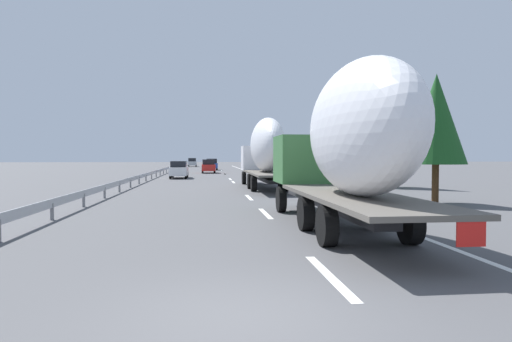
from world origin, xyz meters
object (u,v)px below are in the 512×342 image
(car_white_van, at_px, (179,169))
(car_silver_hatch, at_px, (192,162))
(truck_lead, at_px, (265,150))
(truck_trailing, at_px, (346,142))
(car_red_compact, at_px, (209,166))
(road_sign, at_px, (263,157))
(car_blue_sedan, at_px, (212,164))

(car_white_van, distance_m, car_silver_hatch, 51.04)
(truck_lead, height_order, truck_trailing, truck_lead)
(car_silver_hatch, bearing_deg, truck_trailing, -175.10)
(truck_lead, height_order, car_red_compact, truck_lead)
(truck_lead, distance_m, road_sign, 25.41)
(truck_lead, distance_m, car_red_compact, 29.65)
(car_white_van, bearing_deg, truck_trailing, -168.26)
(truck_lead, distance_m, car_white_van, 16.90)
(road_sign, bearing_deg, car_red_compact, 59.41)
(truck_lead, height_order, car_silver_hatch, truck_lead)
(car_blue_sedan, bearing_deg, truck_lead, -175.53)
(truck_lead, xyz_separation_m, truck_trailing, (-18.18, -0.00, -0.02))
(truck_trailing, distance_m, car_red_compact, 47.71)
(car_white_van, relative_size, car_blue_sedan, 1.14)
(road_sign, bearing_deg, truck_lead, 172.99)
(truck_trailing, xyz_separation_m, car_white_van, (33.48, 6.96, -1.77))
(truck_trailing, xyz_separation_m, car_red_compact, (47.52, 3.87, -1.75))
(truck_lead, height_order, car_blue_sedan, truck_lead)
(truck_lead, bearing_deg, car_white_van, 24.46)
(car_white_van, bearing_deg, car_red_compact, -12.40)
(truck_trailing, height_order, car_blue_sedan, truck_trailing)
(truck_lead, relative_size, road_sign, 4.62)
(car_blue_sedan, height_order, car_silver_hatch, car_silver_hatch)
(car_red_compact, height_order, road_sign, road_sign)
(car_white_van, relative_size, car_silver_hatch, 1.07)
(car_red_compact, bearing_deg, car_white_van, 167.60)
(car_red_compact, bearing_deg, truck_trailing, -175.34)
(car_silver_hatch, distance_m, road_sign, 42.42)
(truck_lead, xyz_separation_m, car_blue_sedan, (42.24, 3.30, -1.76))
(car_blue_sedan, relative_size, car_silver_hatch, 0.94)
(truck_lead, relative_size, car_red_compact, 3.21)
(truck_lead, distance_m, car_silver_hatch, 66.76)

